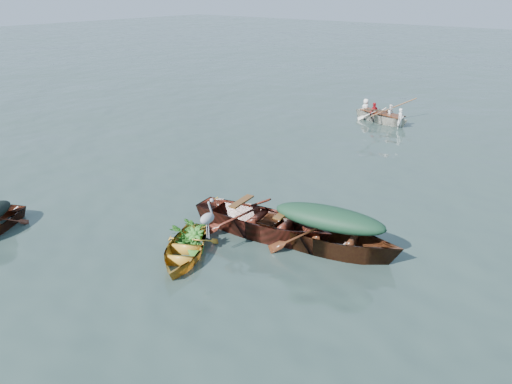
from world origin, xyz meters
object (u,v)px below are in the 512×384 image
Objects in this scene: green_tarp_boat at (327,250)px; rowed_boat at (381,122)px; yellow_dinghy at (185,257)px; open_wooden_boat at (263,235)px; heron at (208,224)px.

rowed_boat is (-4.18, 11.53, 0.00)m from green_tarp_boat.
yellow_dinghy is 13.93m from rowed_boat.
yellow_dinghy is 0.61× the size of green_tarp_boat.
open_wooden_boat is (0.71, 1.95, 0.00)m from yellow_dinghy.
yellow_dinghy is 0.57× the size of open_wooden_boat.
heron is at bearing 124.51° from green_tarp_boat.
heron is at bearing 5.19° from yellow_dinghy.
open_wooden_boat reaches higher than yellow_dinghy.
green_tarp_boat is 0.94× the size of open_wooden_boat.
yellow_dinghy is 1.01m from heron.
green_tarp_boat reaches higher than rowed_boat.
rowed_boat reaches higher than yellow_dinghy.
yellow_dinghy is at bearing -174.81° from heron.
rowed_boat is 13.70m from heron.
open_wooden_boat is 5.48× the size of heron.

